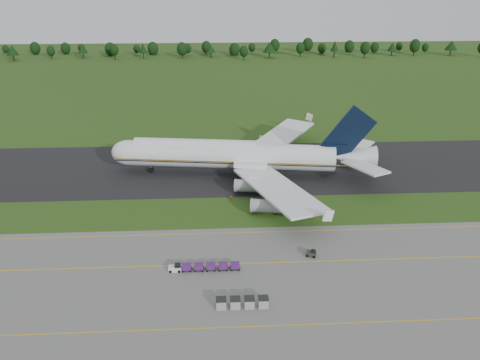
{
  "coord_description": "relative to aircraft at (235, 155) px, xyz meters",
  "views": [
    {
      "loc": [
        -6.23,
        -99.34,
        52.37
      ],
      "look_at": [
        -0.94,
        2.0,
        7.44
      ],
      "focal_mm": 35.0,
      "sensor_mm": 36.0,
      "label": 1
    }
  ],
  "objects": [
    {
      "name": "uld_row",
      "position": [
        -1.23,
        -57.63,
        -5.04
      ],
      "size": [
        8.99,
        1.79,
        1.77
      ],
      "color": "#999999",
      "rests_on": "apron"
    },
    {
      "name": "aircraft",
      "position": [
        0.0,
        0.0,
        0.0
      ],
      "size": [
        74.99,
        72.2,
        20.98
      ],
      "color": "white",
      "rests_on": "ground"
    },
    {
      "name": "taxiway",
      "position": [
        1.25,
        5.41,
        -5.95
      ],
      "size": [
        300.0,
        40.0,
        0.08
      ],
      "primitive_type": "cube",
      "color": "black",
      "rests_on": "ground"
    },
    {
      "name": "utility_cart",
      "position": [
        13.52,
        -42.65,
        -5.41
      ],
      "size": [
        2.24,
        1.77,
        1.07
      ],
      "color": "#2B3021",
      "rests_on": "apron"
    },
    {
      "name": "edge_markers",
      "position": [
        4.41,
        -15.31,
        -5.72
      ],
      "size": [
        12.71,
        0.3,
        0.6
      ],
      "color": "#E64407",
      "rests_on": "ground"
    },
    {
      "name": "ground",
      "position": [
        1.25,
        -22.59,
        -5.99
      ],
      "size": [
        600.0,
        600.0,
        0.0
      ],
      "primitive_type": "plane",
      "color": "#284615",
      "rests_on": "ground"
    },
    {
      "name": "apron",
      "position": [
        1.25,
        -56.59,
        -5.96
      ],
      "size": [
        300.0,
        52.0,
        0.06
      ],
      "primitive_type": "cube",
      "color": "slate",
      "rests_on": "ground"
    },
    {
      "name": "apron_markings",
      "position": [
        1.25,
        -49.57,
        -5.93
      ],
      "size": [
        300.0,
        30.2,
        0.01
      ],
      "color": "#E2AC0D",
      "rests_on": "apron"
    },
    {
      "name": "tree_line",
      "position": [
        13.23,
        199.03,
        0.22
      ],
      "size": [
        527.11,
        23.31,
        11.37
      ],
      "color": "black",
      "rests_on": "ground"
    },
    {
      "name": "baggage_train",
      "position": [
        -8.09,
        -46.39,
        -5.18
      ],
      "size": [
        13.68,
        1.45,
        1.4
      ],
      "color": "silver",
      "rests_on": "apron"
    }
  ]
}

